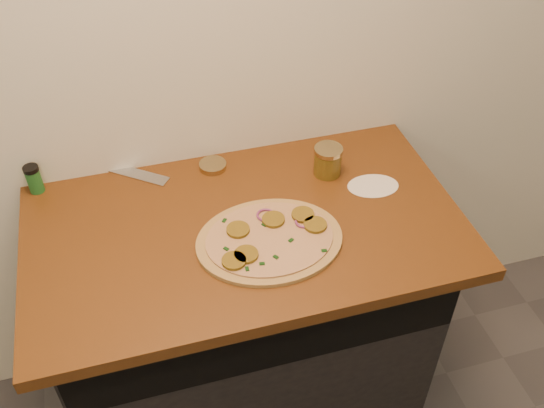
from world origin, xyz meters
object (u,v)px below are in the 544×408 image
object	(u,v)px
pizza	(270,239)
salsa_jar	(328,161)
chefs_knife	(111,166)
spice_shaker	(34,179)

from	to	relation	value
pizza	salsa_jar	size ratio (longest dim) A/B	4.26
chefs_knife	salsa_jar	bearing A→B (deg)	-17.96
salsa_jar	spice_shaker	world-z (taller)	salsa_jar
pizza	spice_shaker	size ratio (longest dim) A/B	4.50
pizza	salsa_jar	distance (m)	0.34
chefs_knife	spice_shaker	distance (m)	0.22
salsa_jar	spice_shaker	size ratio (longest dim) A/B	1.05
chefs_knife	spice_shaker	xyz separation A→B (m)	(-0.22, -0.05, 0.04)
salsa_jar	spice_shaker	distance (m)	0.86
pizza	spice_shaker	xyz separation A→B (m)	(-0.60, 0.39, 0.03)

